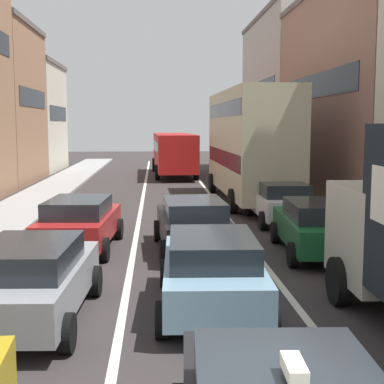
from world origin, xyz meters
TOP-DOWN VIEW (x-y plane):
  - sidewalk_left at (-6.70, 20.00)m, footprint 2.60×64.00m
  - lane_stripe_left at (-1.70, 20.00)m, footprint 0.16×60.00m
  - lane_stripe_right at (1.70, 20.00)m, footprint 0.16×60.00m
  - sedan_centre_lane_second at (0.01, 6.24)m, footprint 2.19×4.36m
  - wagon_left_lane_second at (-3.32, 5.81)m, footprint 2.22×4.38m
  - hatchback_centre_lane_third at (-0.01, 11.28)m, footprint 2.24×4.39m
  - sedan_left_lane_third at (-3.24, 11.68)m, footprint 2.28×4.41m
  - sedan_right_lane_behind_truck at (3.36, 10.66)m, footprint 2.28×4.40m
  - wagon_right_lane_far at (3.49, 15.70)m, footprint 2.08×4.31m
  - bus_mid_queue_primary at (3.22, 21.09)m, footprint 2.94×10.54m
  - bus_far_queue_secondary at (0.19, 34.72)m, footprint 3.05×10.57m

SIDE VIEW (x-z plane):
  - lane_stripe_left at x=-1.70m, z-range 0.00..0.01m
  - lane_stripe_right at x=1.70m, z-range 0.00..0.01m
  - sidewalk_left at x=-6.70m, z-range 0.00..0.14m
  - sedan_centre_lane_second at x=0.01m, z-range 0.05..1.54m
  - wagon_left_lane_second at x=-3.32m, z-range 0.05..1.54m
  - hatchback_centre_lane_third at x=-0.01m, z-range 0.05..1.54m
  - sedan_left_lane_third at x=-3.24m, z-range 0.05..1.54m
  - sedan_right_lane_behind_truck at x=3.36m, z-range 0.05..1.54m
  - wagon_right_lane_far at x=3.49m, z-range 0.05..1.54m
  - bus_far_queue_secondary at x=0.19m, z-range 0.31..3.21m
  - bus_mid_queue_primary at x=3.22m, z-range 0.30..5.36m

